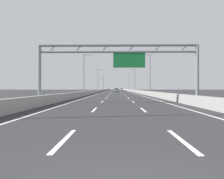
{
  "coord_description": "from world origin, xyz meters",
  "views": [
    {
      "loc": [
        -0.21,
        -2.96,
        1.6
      ],
      "look_at": [
        -1.49,
        66.44,
        1.15
      ],
      "focal_mm": 33.77,
      "sensor_mm": 36.0,
      "label": 1
    }
  ],
  "objects_px": {
    "sign_gantry": "(119,58)",
    "silver_car": "(116,90)",
    "streetlamp_right_far": "(134,79)",
    "white_car": "(122,89)",
    "streetlamp_right_mid": "(149,72)",
    "streetlamp_left_distant": "(104,82)",
    "green_car": "(117,90)",
    "black_car": "(116,90)",
    "streetlamp_right_distant": "(129,82)",
    "blue_car": "(116,89)",
    "streetlamp_left_far": "(98,79)",
    "streetlamp_left_mid": "(85,72)"
  },
  "relations": [
    {
      "from": "streetlamp_left_mid",
      "to": "green_car",
      "type": "bearing_deg",
      "value": 81.6
    },
    {
      "from": "sign_gantry",
      "to": "blue_car",
      "type": "bearing_deg",
      "value": 90.17
    },
    {
      "from": "streetlamp_right_mid",
      "to": "streetlamp_left_far",
      "type": "height_order",
      "value": "same"
    },
    {
      "from": "streetlamp_left_far",
      "to": "streetlamp_left_distant",
      "type": "height_order",
      "value": "same"
    },
    {
      "from": "streetlamp_right_far",
      "to": "silver_car",
      "type": "bearing_deg",
      "value": 143.0
    },
    {
      "from": "streetlamp_left_distant",
      "to": "streetlamp_right_distant",
      "type": "distance_m",
      "value": 14.93
    },
    {
      "from": "streetlamp_right_mid",
      "to": "streetlamp_right_far",
      "type": "xyz_separation_m",
      "value": [
        0.0,
        38.41,
        0.0
      ]
    },
    {
      "from": "streetlamp_right_far",
      "to": "streetlamp_left_distant",
      "type": "xyz_separation_m",
      "value": [
        -14.93,
        38.41,
        0.0
      ]
    },
    {
      "from": "streetlamp_right_distant",
      "to": "green_car",
      "type": "bearing_deg",
      "value": -106.3
    },
    {
      "from": "streetlamp_left_mid",
      "to": "green_car",
      "type": "xyz_separation_m",
      "value": [
        7.68,
        52.04,
        -4.65
      ]
    },
    {
      "from": "silver_car",
      "to": "blue_car",
      "type": "xyz_separation_m",
      "value": [
        -0.0,
        46.55,
        0.02
      ]
    },
    {
      "from": "sign_gantry",
      "to": "streetlamp_right_mid",
      "type": "xyz_separation_m",
      "value": [
        7.31,
        26.43,
        0.52
      ]
    },
    {
      "from": "streetlamp_left_far",
      "to": "streetlamp_right_far",
      "type": "height_order",
      "value": "same"
    },
    {
      "from": "streetlamp_left_mid",
      "to": "black_car",
      "type": "bearing_deg",
      "value": 84.01
    },
    {
      "from": "green_car",
      "to": "silver_car",
      "type": "xyz_separation_m",
      "value": [
        -0.4,
        -7.86,
        -0.03
      ]
    },
    {
      "from": "streetlamp_right_far",
      "to": "streetlamp_right_distant",
      "type": "height_order",
      "value": "same"
    },
    {
      "from": "streetlamp_right_distant",
      "to": "streetlamp_left_distant",
      "type": "bearing_deg",
      "value": 180.0
    },
    {
      "from": "streetlamp_left_mid",
      "to": "white_car",
      "type": "xyz_separation_m",
      "value": [
        11.09,
        90.37,
        -4.65
      ]
    },
    {
      "from": "white_car",
      "to": "black_car",
      "type": "bearing_deg",
      "value": -100.39
    },
    {
      "from": "streetlamp_right_mid",
      "to": "blue_car",
      "type": "xyz_separation_m",
      "value": [
        -7.66,
        90.73,
        -4.65
      ]
    },
    {
      "from": "sign_gantry",
      "to": "silver_car",
      "type": "bearing_deg",
      "value": 90.28
    },
    {
      "from": "black_car",
      "to": "white_car",
      "type": "relative_size",
      "value": 0.97
    },
    {
      "from": "streetlamp_left_distant",
      "to": "streetlamp_right_far",
      "type": "bearing_deg",
      "value": -68.76
    },
    {
      "from": "sign_gantry",
      "to": "white_car",
      "type": "relative_size",
      "value": 4.04
    },
    {
      "from": "streetlamp_left_far",
      "to": "white_car",
      "type": "bearing_deg",
      "value": 77.95
    },
    {
      "from": "green_car",
      "to": "streetlamp_right_far",
      "type": "bearing_deg",
      "value": -61.99
    },
    {
      "from": "white_car",
      "to": "streetlamp_right_mid",
      "type": "bearing_deg",
      "value": -87.57
    },
    {
      "from": "streetlamp_right_far",
      "to": "blue_car",
      "type": "relative_size",
      "value": 2.27
    },
    {
      "from": "streetlamp_right_far",
      "to": "streetlamp_left_distant",
      "type": "bearing_deg",
      "value": 111.24
    },
    {
      "from": "streetlamp_left_mid",
      "to": "silver_car",
      "type": "bearing_deg",
      "value": 80.65
    },
    {
      "from": "streetlamp_right_mid",
      "to": "green_car",
      "type": "relative_size",
      "value": 2.07
    },
    {
      "from": "blue_car",
      "to": "streetlamp_right_mid",
      "type": "bearing_deg",
      "value": -85.18
    },
    {
      "from": "black_car",
      "to": "blue_car",
      "type": "relative_size",
      "value": 0.98
    },
    {
      "from": "streetlamp_left_far",
      "to": "streetlamp_right_far",
      "type": "distance_m",
      "value": 14.93
    },
    {
      "from": "streetlamp_left_distant",
      "to": "blue_car",
      "type": "bearing_deg",
      "value": 62.38
    },
    {
      "from": "streetlamp_right_mid",
      "to": "streetlamp_right_far",
      "type": "distance_m",
      "value": 38.41
    },
    {
      "from": "white_car",
      "to": "blue_car",
      "type": "bearing_deg",
      "value": 174.66
    },
    {
      "from": "white_car",
      "to": "silver_car",
      "type": "height_order",
      "value": "white_car"
    },
    {
      "from": "streetlamp_right_mid",
      "to": "green_car",
      "type": "bearing_deg",
      "value": 97.93
    },
    {
      "from": "green_car",
      "to": "streetlamp_left_far",
      "type": "bearing_deg",
      "value": -119.41
    },
    {
      "from": "streetlamp_left_distant",
      "to": "sign_gantry",
      "type": "bearing_deg",
      "value": -85.78
    },
    {
      "from": "streetlamp_left_distant",
      "to": "green_car",
      "type": "distance_m",
      "value": 26.36
    },
    {
      "from": "sign_gantry",
      "to": "streetlamp_left_far",
      "type": "relative_size",
      "value": 1.81
    },
    {
      "from": "sign_gantry",
      "to": "white_car",
      "type": "xyz_separation_m",
      "value": [
        3.47,
        116.81,
        -4.12
      ]
    },
    {
      "from": "black_car",
      "to": "silver_car",
      "type": "height_order",
      "value": "black_car"
    },
    {
      "from": "white_car",
      "to": "blue_car",
      "type": "height_order",
      "value": "white_car"
    },
    {
      "from": "streetlamp_right_mid",
      "to": "sign_gantry",
      "type": "bearing_deg",
      "value": -105.46
    },
    {
      "from": "streetlamp_right_far",
      "to": "white_car",
      "type": "distance_m",
      "value": 52.31
    },
    {
      "from": "streetlamp_right_distant",
      "to": "silver_car",
      "type": "height_order",
      "value": "streetlamp_right_distant"
    },
    {
      "from": "silver_car",
      "to": "black_car",
      "type": "bearing_deg",
      "value": 89.91
    }
  ]
}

